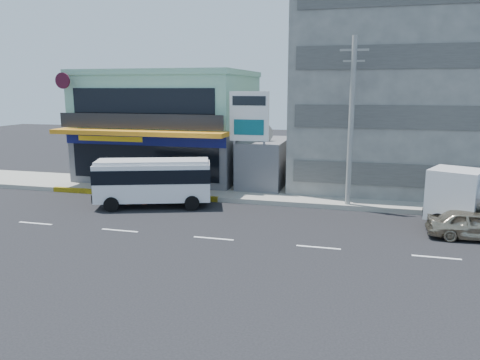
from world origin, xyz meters
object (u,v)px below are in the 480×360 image
concrete_building (414,90)px  billboard (249,122)px  satellite_dish (262,140)px  motorcycle_rider (136,195)px  utility_pole_near (351,122)px  sedan (473,225)px  shop_building (171,128)px  minibus (153,179)px

concrete_building → billboard: size_ratio=2.32×
satellite_dish → motorcycle_rider: bearing=-138.0°
satellite_dish → billboard: (-0.50, -1.80, 1.35)m
billboard → utility_pole_near: utility_pole_near is taller
concrete_building → utility_pole_near: size_ratio=1.60×
satellite_dish → utility_pole_near: (6.00, -3.60, 1.57)m
billboard → sedan: 14.54m
shop_building → satellite_dish: shop_building is taller
utility_pole_near → sedan: 8.62m
shop_building → satellite_dish: bearing=-20.2°
minibus → sedan: (17.42, -1.87, -1.01)m
utility_pole_near → motorcycle_rider: 13.64m
concrete_building → billboard: 12.17m
minibus → sedan: size_ratio=1.73×
concrete_building → sedan: size_ratio=3.84×
minibus → motorcycle_rider: bearing=178.1°
billboard → shop_building: bearing=147.7°
concrete_building → motorcycle_rider: 20.43m
utility_pole_near → shop_building: bearing=154.9°
satellite_dish → utility_pole_near: utility_pole_near is taller
concrete_building → billboard: concrete_building is taller
minibus → sedan: minibus is taller
billboard → utility_pole_near: bearing=-15.5°
shop_building → motorcycle_rider: size_ratio=6.13×
utility_pole_near → billboard: bearing=164.5°
utility_pole_near → sedan: size_ratio=2.40×
satellite_dish → billboard: size_ratio=0.22×
utility_pole_near → motorcycle_rider: utility_pole_near is taller
sedan → shop_building: bearing=60.7°
shop_building → satellite_dish: (8.00, -2.95, -0.42)m
shop_building → minibus: 9.62m
sedan → utility_pole_near: bearing=53.5°
minibus → motorcycle_rider: 1.62m
shop_building → concrete_building: concrete_building is taller
shop_building → billboard: shop_building is taller
concrete_building → shop_building: bearing=-176.6°
billboard → utility_pole_near: (6.50, -1.80, 0.22)m
shop_building → utility_pole_near: 15.50m
shop_building → utility_pole_near: size_ratio=1.24×
shop_building → motorcycle_rider: shop_building is taller
shop_building → motorcycle_rider: bearing=-81.4°
sedan → motorcycle_rider: motorcycle_rider is taller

